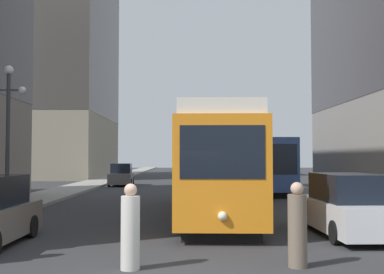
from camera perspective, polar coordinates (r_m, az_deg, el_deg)
name	(u,v)px	position (r m, az deg, el deg)	size (l,w,h in m)	color
sidewalk_left	(107,179)	(49.53, -10.14, -5.02)	(2.91, 120.00, 0.15)	gray
sidewalk_right	(259,179)	(49.45, 8.03, -5.04)	(2.91, 120.00, 0.15)	gray
streetcar	(217,162)	(19.43, 2.96, -3.06)	(3.23, 14.44, 3.89)	black
transit_bus	(261,163)	(32.49, 8.27, -3.08)	(2.64, 11.38, 3.45)	black
parked_car_left_mid	(121,175)	(39.58, -8.46, -4.56)	(2.05, 4.43, 1.82)	black
parked_car_right_far	(347,207)	(14.96, 18.07, -7.94)	(1.94, 4.97, 1.82)	black
pedestrian_crossing_far	(130,229)	(10.05, -7.39, -10.91)	(0.39, 0.39, 1.76)	beige
pedestrian_on_sidewalk	(297,227)	(10.41, 12.51, -10.53)	(0.40, 0.40, 1.78)	#6B5B4C
lamp_post_left_near	(8,116)	(20.62, -21.15, 2.39)	(1.41, 0.36, 5.89)	#333338
building_left_corner	(63,54)	(59.79, -15.18, 9.54)	(10.99, 20.97, 28.45)	gray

